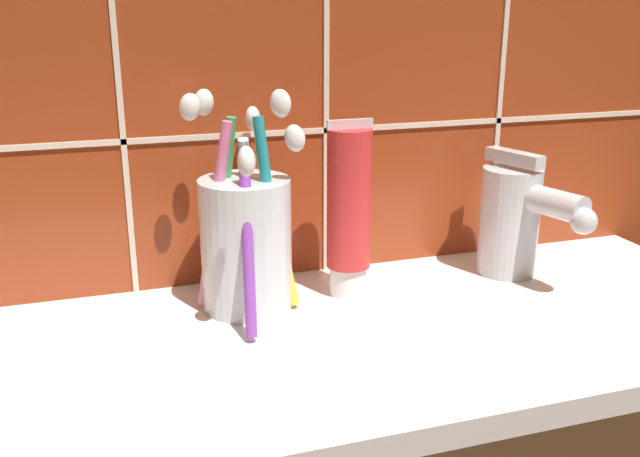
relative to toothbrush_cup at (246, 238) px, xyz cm
name	(u,v)px	position (x,y,z in cm)	size (l,w,h in cm)	color
sink_counter	(357,341)	(7.34, -7.29, -7.24)	(72.64, 28.42, 2.00)	white
tile_wall_backsplash	(304,75)	(7.34, 7.17, 12.52)	(82.64, 1.72, 41.52)	#933819
toothbrush_cup	(246,238)	(0.00, 0.00, 0.00)	(10.23, 14.47, 18.80)	silver
toothpaste_tube	(349,210)	(9.17, 0.04, 1.60)	(4.05, 3.86, 15.75)	white
sink_faucet	(516,217)	(25.83, -0.34, -0.50)	(6.32, 11.69, 11.92)	silver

